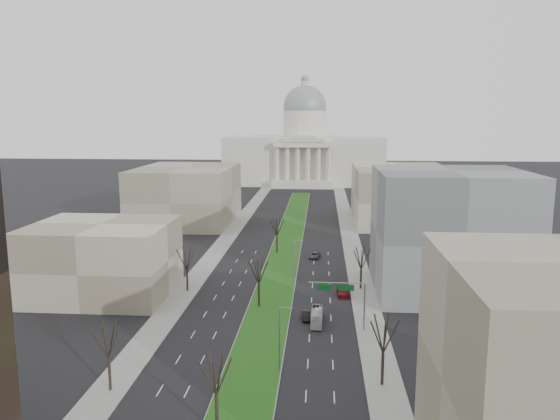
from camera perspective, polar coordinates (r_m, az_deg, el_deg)
The scene contains 23 objects.
ground at distance 138.85m, azimuth 0.50°, elevation -4.52°, with size 600.00×600.00×0.00m, color black.
median at distance 137.84m, azimuth 0.47°, elevation -4.58°, with size 8.00×222.03×0.20m.
sidewalk_left at distance 117.51m, azimuth -8.96°, elevation -7.27°, with size 5.00×330.00×0.15m, color gray.
sidewalk_right at distance 114.77m, azimuth 8.46°, elevation -7.67°, with size 5.00×330.00×0.15m, color gray.
capitol at distance 284.55m, azimuth 2.56°, elevation 6.12°, with size 80.00×46.00×55.00m.
building_beige_left at distance 111.19m, azimuth -18.08°, elevation -4.91°, with size 26.00×22.00×14.00m, color gray.
building_grey_right at distance 111.38m, azimuth 17.23°, elevation -2.20°, with size 28.00×26.00×24.00m, color slate.
building_far_left at distance 181.51m, azimuth -9.72°, elevation 1.62°, with size 30.00×40.00×18.00m, color gray.
building_far_right at distance 182.87m, azimuth 12.49°, elevation 1.59°, with size 30.00×40.00×18.00m, color gray.
tree_left_mid at distance 72.85m, azimuth -17.56°, elevation -12.66°, with size 5.40×5.40×9.72m.
tree_left_far at distance 109.07m, azimuth -9.74°, elevation -4.93°, with size 5.28×5.28×9.50m.
tree_right_mid at distance 72.03m, azimuth 10.78°, elevation -12.50°, with size 5.52×5.52×9.94m.
tree_right_far at distance 110.10m, azimuth 8.50°, elevation -4.93°, with size 5.04×5.04×9.07m.
tree_median_a at distance 61.70m, azimuth -6.70°, elevation -16.49°, with size 5.40×5.40×9.72m.
tree_median_b at distance 98.73m, azimuth -2.25°, elevation -6.26°, with size 5.40×5.40×9.72m.
tree_median_c at distance 137.44m, azimuth -0.33°, elevation -1.68°, with size 5.40×5.40×9.72m.
streetlamp_median_b at distance 75.43m, azimuth -0.01°, elevation -13.20°, with size 1.90×0.20×9.16m.
streetlamp_median_c at distance 113.27m, azimuth 1.55°, elevation -5.31°, with size 1.90×0.20×9.16m.
mast_arm_signs at distance 88.96m, azimuth 7.08°, elevation -8.75°, with size 9.12×0.24×8.09m.
car_black at distance 94.95m, azimuth 2.74°, elevation -10.94°, with size 1.45×4.17×1.37m, color black.
car_red at distance 107.59m, azimuth 6.59°, elevation -8.41°, with size 2.25×5.53×1.60m, color maroon.
car_grey_far at distance 134.18m, azimuth 3.66°, elevation -4.75°, with size 2.24×4.85×1.35m, color #45484C.
box_van at distance 93.38m, azimuth 3.86°, elevation -11.04°, with size 1.86×7.94×2.21m, color silver.
Camera 1 is at (9.09, -14.26, 34.20)m, focal length 35.00 mm.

